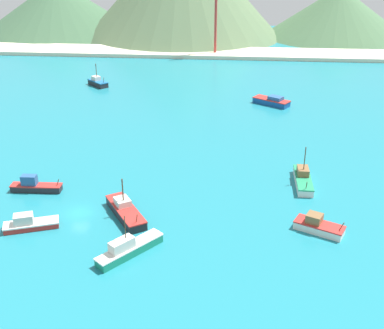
# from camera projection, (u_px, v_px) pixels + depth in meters

# --- Properties ---
(ground) EXTENTS (260.00, 280.00, 0.50)m
(ground) POSITION_uv_depth(u_px,v_px,m) (123.00, 138.00, 99.21)
(ground) COLOR teal
(fishing_boat_0) EXTENTS (7.19, 5.27, 2.46)m
(fishing_boat_0) POSITION_uv_depth(u_px,v_px,m) (318.00, 226.00, 67.26)
(fishing_boat_0) COLOR silver
(fishing_boat_0) RESTS_ON ground
(fishing_boat_1) EXTENTS (8.18, 2.14, 2.74)m
(fishing_boat_1) POSITION_uv_depth(u_px,v_px,m) (35.00, 186.00, 77.88)
(fishing_boat_1) COLOR #232328
(fishing_boat_1) RESTS_ON ground
(fishing_boat_2) EXTENTS (9.18, 7.50, 2.29)m
(fishing_boat_2) POSITION_uv_depth(u_px,v_px,m) (272.00, 101.00, 117.81)
(fishing_boat_2) COLOR #14478C
(fishing_boat_2) RESTS_ON ground
(fishing_boat_3) EXTENTS (7.85, 8.80, 5.94)m
(fishing_boat_3) POSITION_uv_depth(u_px,v_px,m) (128.00, 249.00, 62.19)
(fishing_boat_3) COLOR #198466
(fishing_boat_3) RESTS_ON ground
(fishing_boat_4) EXTENTS (7.85, 4.68, 2.27)m
(fishing_boat_4) POSITION_uv_depth(u_px,v_px,m) (29.00, 223.00, 67.96)
(fishing_boat_4) COLOR red
(fishing_boat_4) RESTS_ON ground
(fishing_boat_5) EXTENTS (6.61, 6.46, 6.04)m
(fishing_boat_5) POSITION_uv_depth(u_px,v_px,m) (98.00, 82.00, 132.65)
(fishing_boat_5) COLOR #232328
(fishing_boat_5) RESTS_ON ground
(fishing_boat_6) EXTENTS (2.59, 9.50, 6.39)m
(fishing_boat_6) POSITION_uv_depth(u_px,v_px,m) (303.00, 179.00, 80.19)
(fishing_boat_6) COLOR silver
(fishing_boat_6) RESTS_ON ground
(fishing_boat_7) EXTENTS (7.72, 9.90, 5.83)m
(fishing_boat_7) POSITION_uv_depth(u_px,v_px,m) (125.00, 211.00, 70.86)
(fishing_boat_7) COLOR #232328
(fishing_boat_7) RESTS_ON ground
(beach_strip) EXTENTS (247.00, 15.62, 1.20)m
(beach_strip) POSITION_uv_depth(u_px,v_px,m) (171.00, 52.00, 169.25)
(beach_strip) COLOR beige
(beach_strip) RESTS_ON ground
(hill_west) EXTENTS (65.32, 65.32, 20.98)m
(hill_west) POSITION_uv_depth(u_px,v_px,m) (58.00, 6.00, 202.89)
(hill_west) COLOR #3D6042
(hill_west) RESTS_ON ground
(hill_east) EXTENTS (57.43, 57.43, 19.39)m
(hill_east) POSITION_uv_depth(u_px,v_px,m) (338.00, 12.00, 194.24)
(hill_east) COLOR #476B47
(hill_east) RESTS_ON ground
(radio_tower) EXTENTS (3.17, 2.54, 31.74)m
(radio_tower) POSITION_uv_depth(u_px,v_px,m) (216.00, 6.00, 159.50)
(radio_tower) COLOR #B7332D
(radio_tower) RESTS_ON ground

